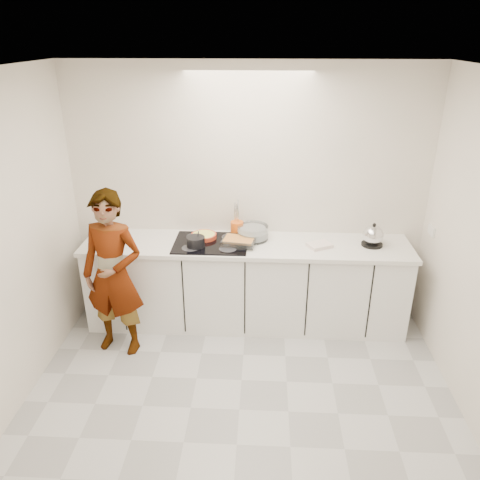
# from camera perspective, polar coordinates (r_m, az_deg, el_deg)

# --- Properties ---
(floor) EXTENTS (3.60, 3.20, 0.00)m
(floor) POSITION_cam_1_polar(r_m,az_deg,el_deg) (4.06, -0.09, -19.97)
(floor) COLOR silver
(floor) RESTS_ON ground
(ceiling) EXTENTS (3.60, 3.20, 0.00)m
(ceiling) POSITION_cam_1_polar(r_m,az_deg,el_deg) (2.93, -0.12, 19.70)
(ceiling) COLOR white
(ceiling) RESTS_ON wall_back
(wall_back) EXTENTS (3.60, 0.00, 2.60)m
(wall_back) POSITION_cam_1_polar(r_m,az_deg,el_deg) (4.77, 0.95, 5.43)
(wall_back) COLOR white
(wall_back) RESTS_ON ground
(wall_front) EXTENTS (3.60, 0.00, 2.60)m
(wall_front) POSITION_cam_1_polar(r_m,az_deg,el_deg) (2.02, -2.83, -24.92)
(wall_front) COLOR white
(wall_front) RESTS_ON ground
(base_cabinets) EXTENTS (3.20, 0.58, 0.87)m
(base_cabinets) POSITION_cam_1_polar(r_m,az_deg,el_deg) (4.83, 0.74, -5.57)
(base_cabinets) COLOR white
(base_cabinets) RESTS_ON floor
(countertop) EXTENTS (3.24, 0.64, 0.04)m
(countertop) POSITION_cam_1_polar(r_m,az_deg,el_deg) (4.62, 0.77, -0.67)
(countertop) COLOR white
(countertop) RESTS_ON base_cabinets
(hob) EXTENTS (0.72, 0.54, 0.01)m
(hob) POSITION_cam_1_polar(r_m,az_deg,el_deg) (4.62, -3.58, -0.37)
(hob) COLOR black
(hob) RESTS_ON countertop
(tart_dish) EXTENTS (0.28, 0.28, 0.04)m
(tart_dish) POSITION_cam_1_polar(r_m,az_deg,el_deg) (4.71, -4.44, 0.54)
(tart_dish) COLOR red
(tart_dish) RESTS_ON hob
(saucepan) EXTENTS (0.21, 0.21, 0.17)m
(saucepan) POSITION_cam_1_polar(r_m,az_deg,el_deg) (4.52, -5.42, -0.20)
(saucepan) COLOR black
(saucepan) RESTS_ON hob
(baking_dish) EXTENTS (0.35, 0.28, 0.06)m
(baking_dish) POSITION_cam_1_polar(r_m,az_deg,el_deg) (4.55, -0.12, -0.11)
(baking_dish) COLOR silver
(baking_dish) RESTS_ON hob
(mixing_bowl) EXTENTS (0.39, 0.39, 0.14)m
(mixing_bowl) POSITION_cam_1_polar(r_m,az_deg,el_deg) (4.69, 1.57, 0.86)
(mixing_bowl) COLOR silver
(mixing_bowl) RESTS_ON countertop
(tea_towel) EXTENTS (0.27, 0.24, 0.04)m
(tea_towel) POSITION_cam_1_polar(r_m,az_deg,el_deg) (4.60, 9.67, -0.64)
(tea_towel) COLOR white
(tea_towel) RESTS_ON countertop
(kettle) EXTENTS (0.24, 0.24, 0.23)m
(kettle) POSITION_cam_1_polar(r_m,az_deg,el_deg) (4.72, 15.90, 0.46)
(kettle) COLOR black
(kettle) RESTS_ON countertop
(utensil_crock) EXTENTS (0.15, 0.15, 0.16)m
(utensil_crock) POSITION_cam_1_polar(r_m,az_deg,el_deg) (4.74, -0.37, 1.32)
(utensil_crock) COLOR orange
(utensil_crock) RESTS_ON countertop
(cook) EXTENTS (0.64, 0.48, 1.59)m
(cook) POSITION_cam_1_polar(r_m,az_deg,el_deg) (4.43, -15.19, -4.10)
(cook) COLOR white
(cook) RESTS_ON floor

